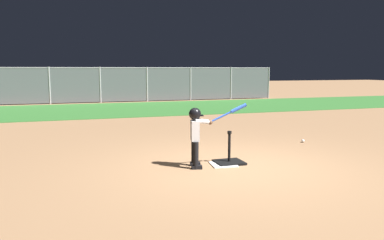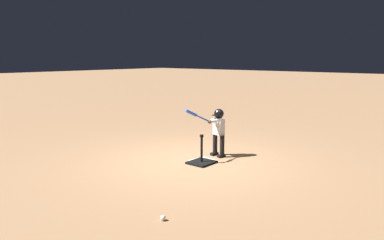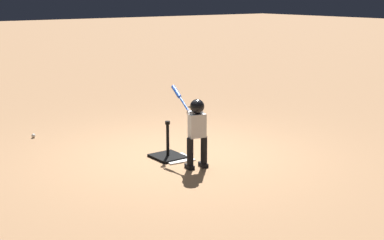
% 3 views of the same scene
% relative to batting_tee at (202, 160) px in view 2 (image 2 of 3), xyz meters
% --- Properties ---
extents(ground_plane, '(90.00, 90.00, 0.00)m').
position_rel_batting_tee_xyz_m(ground_plane, '(0.02, -0.25, -0.06)').
color(ground_plane, '#99704C').
extents(home_plate, '(0.49, 0.49, 0.02)m').
position_rel_batting_tee_xyz_m(home_plate, '(-0.14, -0.07, -0.05)').
color(home_plate, white).
rests_on(home_plate, ground_plane).
extents(batting_tee, '(0.51, 0.46, 0.60)m').
position_rel_batting_tee_xyz_m(batting_tee, '(0.00, 0.00, 0.00)').
color(batting_tee, black).
rests_on(batting_tee, ground_plane).
extents(batter_child, '(1.00, 0.38, 1.12)m').
position_rel_batting_tee_xyz_m(batter_child, '(-0.64, -0.07, 0.60)').
color(batter_child, black).
rests_on(batter_child, ground_plane).
extents(baseball, '(0.07, 0.07, 0.07)m').
position_rel_batting_tee_xyz_m(baseball, '(2.45, 1.28, -0.03)').
color(baseball, white).
rests_on(baseball, ground_plane).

